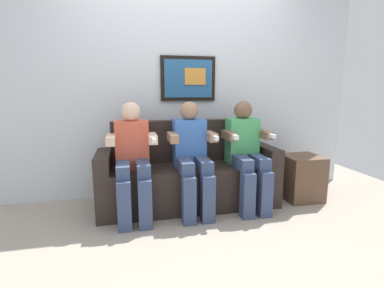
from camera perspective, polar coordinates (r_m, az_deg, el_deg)
The scene contains 7 objects.
ground_plane at distance 2.90m, azimuth 0.66°, elevation -14.26°, with size 5.54×5.54×0.00m, color #9E9384.
back_wall_assembly at distance 3.38m, azimuth -2.25°, elevation 11.98°, with size 4.26×0.10×2.60m.
couch at distance 3.09m, azimuth -0.71°, elevation -6.50°, with size 1.86×0.58×0.90m.
person_on_left at distance 2.79m, azimuth -11.68°, elevation -2.35°, with size 0.46×0.56×1.11m.
person_in_middle at distance 2.85m, azimuth -0.03°, elevation -1.83°, with size 0.46×0.56×1.11m.
person_on_right at distance 3.03m, azimuth 10.69°, elevation -1.29°, with size 0.46×0.56×1.11m.
side_table_right at distance 3.50m, azimuth 20.82°, elevation -6.22°, with size 0.40×0.40×0.50m.
Camera 1 is at (-0.60, -2.56, 1.22)m, focal length 26.90 mm.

